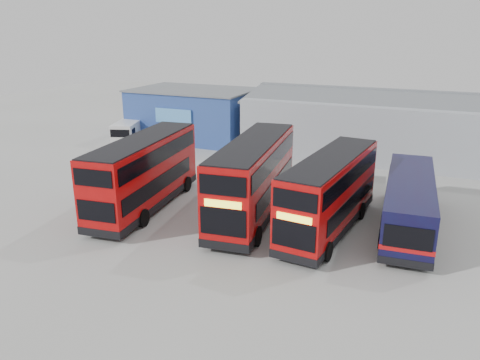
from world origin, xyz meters
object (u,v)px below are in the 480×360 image
at_px(office_block, 194,114).
at_px(maintenance_shed, 418,127).
at_px(double_decker_centre, 253,180).
at_px(panel_van, 129,131).
at_px(double_decker_right, 330,194).
at_px(single_decker_blue, 409,204).
at_px(double_decker_left, 144,174).

relative_size(office_block, maintenance_shed, 0.40).
height_order(office_block, maintenance_shed, maintenance_shed).
bearing_deg(double_decker_centre, panel_van, 139.09).
bearing_deg(double_decker_right, double_decker_centre, -176.80).
distance_m(double_decker_centre, double_decker_right, 4.79).
relative_size(double_decker_right, panel_van, 1.92).
relative_size(single_decker_blue, panel_van, 2.05).
bearing_deg(double_decker_right, maintenance_shed, 85.74).
height_order(office_block, double_decker_left, office_block).
relative_size(office_block, double_decker_left, 1.10).
bearing_deg(single_decker_blue, double_decker_centre, 7.89).
bearing_deg(single_decker_blue, office_block, -38.62).
distance_m(double_decker_left, panel_van, 18.37).
bearing_deg(maintenance_shed, double_decker_centre, -112.79).
height_order(double_decker_left, double_decker_centre, double_decker_centre).
bearing_deg(panel_van, double_decker_centre, -52.89).
xyz_separation_m(double_decker_left, single_decker_blue, (15.84, 3.33, -0.80)).
height_order(maintenance_shed, single_decker_blue, maintenance_shed).
xyz_separation_m(office_block, single_decker_blue, (22.71, -15.69, -1.07)).
relative_size(maintenance_shed, double_decker_left, 2.73).
xyz_separation_m(double_decker_centre, single_decker_blue, (8.93, 1.88, -0.88)).
xyz_separation_m(double_decker_right, single_decker_blue, (4.15, 2.08, -0.69)).
distance_m(single_decker_blue, panel_van, 29.58).
bearing_deg(panel_van, double_decker_left, -68.99).
height_order(double_decker_left, panel_van, double_decker_left).
distance_m(double_decker_centre, single_decker_blue, 9.17).
distance_m(double_decker_right, single_decker_blue, 4.70).
bearing_deg(panel_van, office_block, 26.78).
bearing_deg(maintenance_shed, double_decker_left, -125.73).
relative_size(office_block, double_decker_centre, 1.06).
xyz_separation_m(office_block, double_decker_right, (18.55, -17.77, -0.38)).
height_order(office_block, single_decker_blue, office_block).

